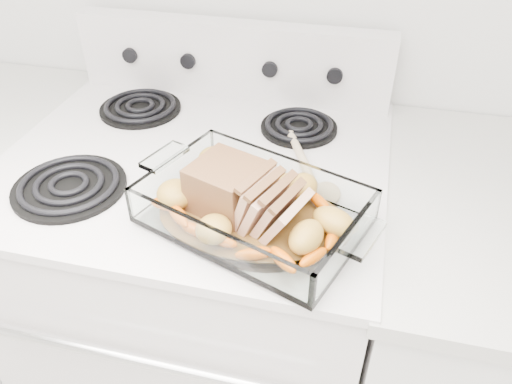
% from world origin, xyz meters
% --- Properties ---
extents(electric_range, '(0.78, 0.70, 1.12)m').
position_xyz_m(electric_range, '(0.00, 1.66, 0.48)').
color(electric_range, white).
rests_on(electric_range, ground).
extents(counter_right, '(0.58, 0.68, 0.93)m').
position_xyz_m(counter_right, '(0.67, 1.66, 0.47)').
color(counter_right, white).
rests_on(counter_right, ground).
extents(baking_dish, '(0.35, 0.23, 0.07)m').
position_xyz_m(baking_dish, '(0.17, 1.48, 0.96)').
color(baking_dish, white).
rests_on(baking_dish, electric_range).
extents(pork_roast, '(0.20, 0.11, 0.09)m').
position_xyz_m(pork_roast, '(0.14, 1.48, 0.99)').
color(pork_roast, brown).
rests_on(pork_roast, baking_dish).
extents(roast_vegetables, '(0.38, 0.21, 0.05)m').
position_xyz_m(roast_vegetables, '(0.16, 1.51, 0.97)').
color(roast_vegetables, orange).
rests_on(roast_vegetables, baking_dish).
extents(wooden_spoon, '(0.14, 0.23, 0.02)m').
position_xyz_m(wooden_spoon, '(0.25, 1.63, 0.95)').
color(wooden_spoon, '#C4B08E').
rests_on(wooden_spoon, electric_range).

